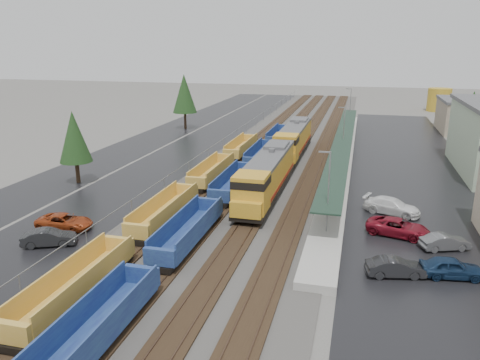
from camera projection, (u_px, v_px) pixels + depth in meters
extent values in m
cube|color=#302D2B|center=(289.00, 144.00, 81.28)|extent=(20.00, 160.00, 0.08)
cube|color=black|center=(255.00, 141.00, 82.69)|extent=(2.60, 160.00, 0.15)
cube|color=#473326|center=(251.00, 141.00, 82.83)|extent=(0.08, 160.00, 0.07)
cube|color=#473326|center=(259.00, 141.00, 82.49)|extent=(0.08, 160.00, 0.07)
cube|color=black|center=(278.00, 143.00, 81.73)|extent=(2.60, 160.00, 0.15)
cube|color=#473326|center=(274.00, 142.00, 81.87)|extent=(0.08, 160.00, 0.07)
cube|color=#473326|center=(282.00, 142.00, 81.52)|extent=(0.08, 160.00, 0.07)
cube|color=black|center=(300.00, 144.00, 80.76)|extent=(2.60, 160.00, 0.15)
cube|color=#473326|center=(296.00, 143.00, 80.90)|extent=(0.08, 160.00, 0.07)
cube|color=#473326|center=(305.00, 143.00, 80.56)|extent=(0.08, 160.00, 0.07)
cube|color=black|center=(324.00, 145.00, 79.80)|extent=(2.60, 160.00, 0.15)
cube|color=#473326|center=(320.00, 144.00, 79.94)|extent=(0.08, 160.00, 0.07)
cube|color=#473326|center=(328.00, 144.00, 79.59)|extent=(0.08, 160.00, 0.07)
cube|color=black|center=(207.00, 140.00, 84.90)|extent=(10.00, 160.00, 0.02)
cube|color=black|center=(156.00, 137.00, 87.31)|extent=(9.00, 160.00, 0.02)
cube|color=black|center=(409.00, 165.00, 67.41)|extent=(16.00, 100.00, 0.02)
cube|color=#9E9B93|center=(342.00, 158.00, 69.61)|extent=(3.00, 80.00, 0.70)
cylinder|color=gray|center=(331.00, 201.00, 45.94)|extent=(0.16, 0.16, 2.40)
cylinder|color=gray|center=(339.00, 164.00, 59.88)|extent=(0.16, 0.16, 2.40)
cylinder|color=gray|center=(344.00, 142.00, 73.82)|extent=(0.16, 0.16, 2.40)
cylinder|color=gray|center=(348.00, 126.00, 87.76)|extent=(0.16, 0.16, 2.40)
cylinder|color=gray|center=(350.00, 115.00, 101.70)|extent=(0.16, 0.16, 2.40)
cube|color=#1A2F23|center=(343.00, 140.00, 68.81)|extent=(2.60, 65.00, 0.15)
cylinder|color=gray|center=(328.00, 196.00, 40.71)|extent=(0.12, 0.12, 8.00)
cube|color=gray|center=(325.00, 152.00, 39.74)|extent=(1.00, 0.15, 0.12)
cylinder|color=gray|center=(344.00, 134.00, 68.59)|extent=(0.12, 0.12, 8.00)
cube|color=gray|center=(342.00, 107.00, 67.61)|extent=(1.00, 0.15, 0.12)
cylinder|color=gray|center=(350.00, 108.00, 96.46)|extent=(0.12, 0.12, 8.00)
cube|color=gray|center=(349.00, 89.00, 95.49)|extent=(1.00, 0.15, 0.12)
cylinder|color=gray|center=(20.00, 289.00, 31.26)|extent=(0.08, 0.08, 2.00)
cylinder|color=gray|center=(87.00, 242.00, 38.69)|extent=(0.08, 0.08, 2.00)
cylinder|color=gray|center=(132.00, 210.00, 46.12)|extent=(0.08, 0.08, 2.00)
cylinder|color=gray|center=(164.00, 187.00, 53.56)|extent=(0.08, 0.08, 2.00)
cylinder|color=gray|center=(189.00, 169.00, 60.99)|extent=(0.08, 0.08, 2.00)
cylinder|color=gray|center=(208.00, 156.00, 68.43)|extent=(0.08, 0.08, 2.00)
cylinder|color=gray|center=(224.00, 145.00, 75.86)|extent=(0.08, 0.08, 2.00)
cylinder|color=gray|center=(236.00, 136.00, 83.30)|extent=(0.08, 0.08, 2.00)
cylinder|color=gray|center=(247.00, 128.00, 90.73)|extent=(0.08, 0.08, 2.00)
cylinder|color=gray|center=(256.00, 122.00, 98.16)|extent=(0.08, 0.08, 2.00)
cylinder|color=gray|center=(264.00, 116.00, 105.60)|extent=(0.08, 0.08, 2.00)
cylinder|color=gray|center=(270.00, 112.00, 113.03)|extent=(0.08, 0.08, 2.00)
cylinder|color=gray|center=(276.00, 107.00, 120.47)|extent=(0.08, 0.08, 2.00)
cylinder|color=gray|center=(282.00, 104.00, 127.90)|extent=(0.08, 0.08, 2.00)
cylinder|color=gray|center=(286.00, 100.00, 135.34)|extent=(0.08, 0.08, 2.00)
cylinder|color=gray|center=(290.00, 97.00, 142.77)|extent=(0.08, 0.08, 2.00)
cylinder|color=gray|center=(294.00, 95.00, 150.20)|extent=(0.08, 0.08, 2.00)
cube|color=gray|center=(236.00, 130.00, 83.02)|extent=(0.05, 160.00, 0.05)
ellipsoid|color=#505C47|center=(271.00, 81.00, 218.62)|extent=(154.00, 110.00, 19.80)
ellipsoid|color=#505C47|center=(428.00, 82.00, 211.04)|extent=(196.00, 140.00, 25.20)
cylinder|color=#332316|center=(78.00, 172.00, 58.33)|extent=(0.50, 0.50, 2.70)
cone|color=black|center=(74.00, 137.00, 57.07)|extent=(3.96, 3.96, 6.30)
cylinder|color=#332316|center=(185.00, 121.00, 95.66)|extent=(0.50, 0.50, 3.30)
cone|color=black|center=(184.00, 93.00, 94.12)|extent=(4.84, 4.84, 7.70)
cylinder|color=#332316|center=(467.00, 146.00, 72.26)|extent=(0.50, 0.50, 3.00)
cone|color=black|center=(471.00, 114.00, 70.86)|extent=(4.40, 4.40, 7.00)
cube|color=black|center=(268.00, 188.00, 53.56)|extent=(3.22, 21.45, 0.43)
cube|color=#B9891B|center=(270.00, 170.00, 54.04)|extent=(3.00, 17.16, 3.22)
cube|color=#B9891B|center=(251.00, 192.00, 45.21)|extent=(3.22, 3.43, 3.65)
cube|color=black|center=(251.00, 182.00, 44.91)|extent=(3.27, 3.49, 0.75)
cube|color=#B9891B|center=(246.00, 209.00, 43.72)|extent=(3.00, 1.07, 1.50)
cube|color=#59595B|center=(270.00, 156.00, 53.56)|extent=(3.06, 17.16, 0.38)
cube|color=maroon|center=(257.00, 180.00, 54.77)|extent=(0.04, 17.16, 0.38)
cube|color=maroon|center=(282.00, 182.00, 54.04)|extent=(0.04, 17.16, 0.38)
cube|color=black|center=(268.00, 191.00, 53.68)|extent=(2.36, 6.43, 0.64)
cube|color=black|center=(253.00, 212.00, 46.67)|extent=(2.57, 4.29, 0.54)
cube|color=black|center=(279.00, 174.00, 60.62)|extent=(2.57, 4.29, 0.54)
cylinder|color=#59595B|center=(272.00, 151.00, 54.47)|extent=(0.75, 0.75, 0.54)
cube|color=#59595B|center=(277.00, 146.00, 57.47)|extent=(2.57, 4.29, 0.54)
cube|color=black|center=(294.00, 149.00, 73.07)|extent=(3.22, 21.45, 0.43)
cube|color=#B9891B|center=(295.00, 137.00, 73.56)|extent=(3.00, 17.16, 3.22)
cube|color=#B9891B|center=(286.00, 148.00, 64.73)|extent=(3.22, 3.43, 3.65)
cube|color=black|center=(286.00, 140.00, 64.43)|extent=(3.27, 3.49, 0.75)
cube|color=#B9891B|center=(283.00, 158.00, 63.24)|extent=(3.00, 1.07, 1.50)
cube|color=#59595B|center=(296.00, 126.00, 73.08)|extent=(3.06, 17.16, 0.38)
cube|color=maroon|center=(285.00, 144.00, 74.29)|extent=(0.04, 17.16, 0.38)
cube|color=maroon|center=(305.00, 145.00, 73.55)|extent=(0.04, 17.16, 0.38)
cube|color=black|center=(294.00, 152.00, 73.19)|extent=(2.36, 6.43, 0.64)
cube|color=black|center=(286.00, 163.00, 66.19)|extent=(2.57, 4.29, 0.54)
cube|color=black|center=(300.00, 142.00, 80.14)|extent=(2.57, 4.29, 0.54)
cylinder|color=#59595B|center=(297.00, 123.00, 73.98)|extent=(0.75, 0.75, 0.54)
cube|color=#59595B|center=(299.00, 120.00, 76.99)|extent=(2.57, 4.29, 0.54)
cube|color=gold|center=(76.00, 290.00, 31.48)|extent=(2.43, 11.72, 0.23)
cube|color=gold|center=(60.00, 276.00, 31.52)|extent=(0.14, 11.72, 1.68)
cube|color=gold|center=(90.00, 281.00, 30.96)|extent=(0.14, 11.72, 1.68)
cube|color=gold|center=(11.00, 333.00, 25.68)|extent=(2.43, 0.47, 1.31)
cube|color=gold|center=(119.00, 245.00, 36.91)|extent=(2.43, 0.47, 1.31)
cube|color=black|center=(22.00, 341.00, 26.55)|extent=(1.87, 2.05, 0.47)
cube|color=black|center=(116.00, 259.00, 36.57)|extent=(1.87, 2.05, 0.47)
cube|color=gold|center=(165.00, 214.00, 45.40)|extent=(2.43, 11.72, 0.23)
cube|color=gold|center=(153.00, 205.00, 45.45)|extent=(0.14, 11.72, 1.68)
cube|color=gold|center=(176.00, 207.00, 44.89)|extent=(0.14, 11.72, 1.68)
cube|color=gold|center=(136.00, 231.00, 39.60)|extent=(2.43, 0.47, 1.31)
cube|color=gold|center=(187.00, 190.00, 50.84)|extent=(2.43, 0.47, 1.31)
cube|color=black|center=(140.00, 239.00, 40.47)|extent=(1.87, 2.05, 0.47)
cube|color=black|center=(185.00, 200.00, 50.49)|extent=(1.87, 2.05, 0.47)
cube|color=gold|center=(212.00, 174.00, 59.33)|extent=(2.43, 11.72, 0.23)
cube|color=gold|center=(203.00, 167.00, 59.37)|extent=(0.14, 11.72, 1.68)
cube|color=gold|center=(221.00, 169.00, 58.81)|extent=(0.14, 11.72, 1.68)
cube|color=gold|center=(196.00, 183.00, 53.53)|extent=(2.43, 0.47, 1.31)
cube|color=gold|center=(225.00, 159.00, 64.76)|extent=(2.43, 0.47, 1.31)
cube|color=black|center=(198.00, 189.00, 54.39)|extent=(1.87, 2.05, 0.47)
cube|color=black|center=(224.00, 166.00, 64.42)|extent=(1.87, 2.05, 0.47)
cube|color=gold|center=(241.00, 150.00, 73.25)|extent=(2.43, 11.72, 0.23)
cube|color=gold|center=(234.00, 144.00, 73.30)|extent=(0.14, 11.72, 1.68)
cube|color=gold|center=(249.00, 145.00, 72.73)|extent=(0.14, 11.72, 1.68)
cube|color=gold|center=(231.00, 154.00, 67.45)|extent=(2.43, 0.47, 1.31)
cube|color=gold|center=(250.00, 138.00, 78.68)|extent=(2.43, 0.47, 1.31)
cube|color=black|center=(232.00, 159.00, 68.32)|extent=(1.87, 2.05, 0.47)
cube|color=black|center=(249.00, 144.00, 78.34)|extent=(1.87, 2.05, 0.47)
cube|color=navy|center=(95.00, 335.00, 26.58)|extent=(2.48, 11.71, 0.24)
cube|color=navy|center=(75.00, 319.00, 26.63)|extent=(0.14, 11.71, 1.72)
cube|color=navy|center=(113.00, 325.00, 26.05)|extent=(0.14, 11.71, 1.72)
cube|color=navy|center=(142.00, 275.00, 32.01)|extent=(2.48, 0.48, 1.34)
cube|color=black|center=(138.00, 293.00, 31.66)|extent=(1.91, 2.10, 0.48)
cube|color=navy|center=(189.00, 235.00, 40.57)|extent=(2.48, 11.71, 0.24)
cube|color=navy|center=(175.00, 224.00, 40.61)|extent=(0.14, 11.71, 1.72)
cube|color=navy|center=(201.00, 227.00, 40.04)|extent=(0.14, 11.71, 1.72)
cube|color=navy|center=(160.00, 257.00, 34.76)|extent=(2.48, 0.48, 1.34)
cube|color=navy|center=(210.00, 205.00, 46.00)|extent=(2.48, 0.48, 1.34)
cube|color=black|center=(164.00, 265.00, 35.65)|extent=(1.91, 2.10, 0.48)
cube|color=black|center=(208.00, 216.00, 45.65)|extent=(1.91, 2.10, 0.48)
cube|color=navy|center=(234.00, 186.00, 54.55)|extent=(2.48, 11.71, 0.24)
cube|color=navy|center=(224.00, 178.00, 54.60)|extent=(0.14, 11.71, 1.72)
cube|color=navy|center=(244.00, 179.00, 54.02)|extent=(0.14, 11.71, 1.72)
cube|color=navy|center=(219.00, 196.00, 48.75)|extent=(2.48, 0.48, 1.34)
cube|color=navy|center=(246.00, 167.00, 59.98)|extent=(2.48, 0.48, 1.34)
cube|color=black|center=(221.00, 203.00, 49.63)|extent=(1.91, 2.10, 0.48)
cube|color=black|center=(245.00, 176.00, 59.63)|extent=(1.91, 2.10, 0.48)
cube|color=navy|center=(261.00, 157.00, 68.54)|extent=(2.48, 11.71, 0.24)
cube|color=navy|center=(253.00, 151.00, 68.58)|extent=(0.14, 11.71, 1.72)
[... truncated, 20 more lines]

